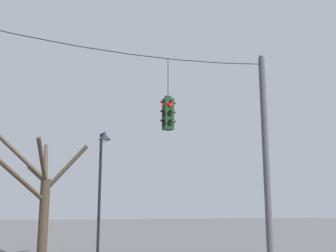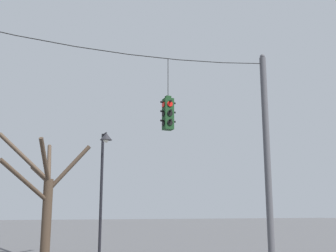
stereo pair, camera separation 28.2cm
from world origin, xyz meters
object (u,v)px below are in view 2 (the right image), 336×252
street_lamp (104,164)px  traffic_light_near_left_pole (168,114)px  bare_tree (44,192)px  utility_pole_right (267,156)px

street_lamp → traffic_light_near_left_pole: bearing=-70.0°
traffic_light_near_left_pole → bare_tree: size_ratio=0.45×
traffic_light_near_left_pole → street_lamp: (-1.37, 3.76, -1.49)m
bare_tree → street_lamp: bearing=-65.2°
bare_tree → utility_pole_right: bearing=-46.4°
street_lamp → bare_tree: size_ratio=0.91×
utility_pole_right → bare_tree: bearing=133.6°
street_lamp → bare_tree: 4.65m
utility_pole_right → street_lamp: (-5.61, 3.76, -0.16)m
utility_pole_right → bare_tree: 10.95m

